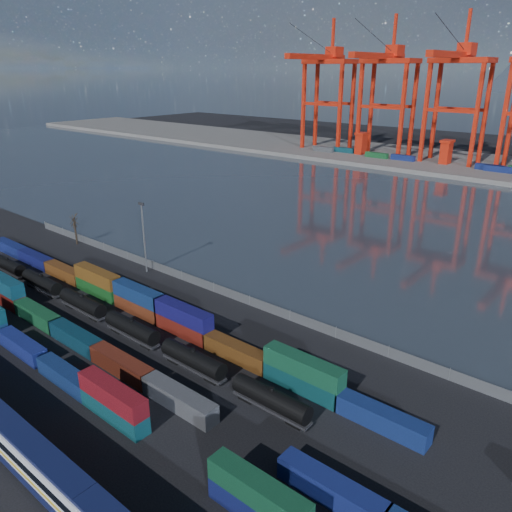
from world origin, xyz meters
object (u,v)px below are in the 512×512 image
Objects in this scene: gantry_cranes at (500,73)px; bare_tree at (75,229)px; tanker_string at (106,315)px; passenger_train at (25,452)px.

bare_tree is at bearing -106.52° from gantry_cranes.
passenger_train is at bearing -48.89° from tanker_string.
tanker_string is at bearing 131.11° from passenger_train.
passenger_train is 229.29m from gantry_cranes.
passenger_train is 8.99× the size of bare_tree.
gantry_cranes is (7.48, 198.27, 40.53)m from tanker_string.
bare_tree is at bearing 144.81° from passenger_train.
passenger_train is 0.87× the size of tanker_string.
tanker_string is at bearing -92.16° from gantry_cranes.
passenger_train is at bearing -85.92° from gantry_cranes.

